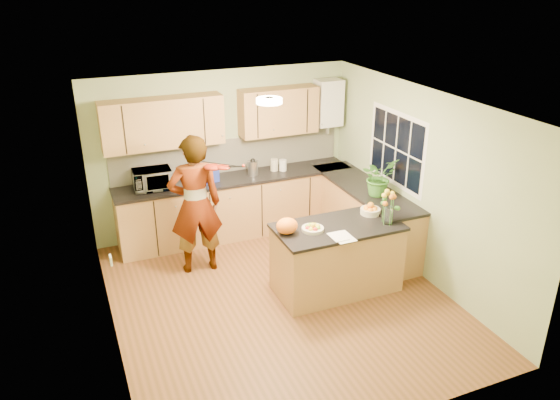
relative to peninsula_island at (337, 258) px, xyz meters
name	(u,v)px	position (x,y,z in m)	size (l,w,h in m)	color
floor	(280,298)	(-0.76, 0.06, -0.45)	(4.50, 4.50, 0.00)	brown
ceiling	(279,103)	(-0.76, 0.06, 2.05)	(4.00, 4.50, 0.02)	white
wall_back	(223,152)	(-0.76, 2.31, 0.80)	(4.00, 0.02, 2.50)	#91A575
wall_front	(384,311)	(-0.76, -2.19, 0.80)	(4.00, 0.02, 2.50)	#91A575
wall_left	(103,238)	(-2.76, 0.06, 0.80)	(0.02, 4.50, 2.50)	#91A575
wall_right	(421,184)	(1.24, 0.06, 0.80)	(0.02, 4.50, 2.50)	#91A575
back_counter	(237,206)	(-0.66, 2.01, 0.02)	(3.64, 0.62, 0.94)	#A27441
right_counter	(364,216)	(0.94, 0.91, 0.02)	(0.62, 2.24, 0.94)	#A27441
splashback	(229,155)	(-0.66, 2.30, 0.75)	(3.60, 0.02, 0.52)	beige
upper_cabinets	(213,118)	(-0.94, 2.14, 1.40)	(3.20, 0.34, 0.70)	#A27441
boiler	(328,103)	(0.94, 2.15, 1.44)	(0.40, 0.30, 0.86)	white
window_right	(396,149)	(1.23, 0.66, 1.10)	(0.01, 1.30, 1.05)	white
light_switch	(111,260)	(-2.75, -0.54, 0.85)	(0.02, 0.09, 0.09)	white
ceiling_lamp	(269,101)	(-0.76, 0.36, 2.01)	(0.30, 0.30, 0.07)	#FFEABF
peninsula_island	(337,258)	(0.00, 0.00, 0.00)	(1.58, 0.81, 0.91)	#A27441
fruit_dish	(313,228)	(-0.35, 0.00, 0.49)	(0.27, 0.27, 0.09)	beige
orange_bowl	(370,209)	(0.55, 0.15, 0.52)	(0.26, 0.26, 0.15)	beige
flower_vase	(389,200)	(0.60, -0.18, 0.77)	(0.26, 0.26, 0.49)	silver
orange_bag	(287,226)	(-0.67, 0.05, 0.55)	(0.26, 0.22, 0.20)	orange
papers	(343,237)	(-0.10, -0.30, 0.46)	(0.23, 0.31, 0.01)	white
violinist	(195,205)	(-1.50, 1.18, 0.51)	(0.70, 0.46, 1.92)	tan
violin	(213,167)	(-1.30, 0.96, 1.08)	(0.55, 0.22, 0.11)	#4D0B04
microwave	(152,179)	(-1.90, 2.02, 0.63)	(0.53, 0.36, 0.29)	white
blue_box	(208,174)	(-1.10, 2.00, 0.60)	(0.28, 0.21, 0.23)	#212F98
kettle	(253,167)	(-0.38, 2.02, 0.61)	(0.16, 0.16, 0.30)	#B8B8BC
jar_cream	(274,165)	(-0.02, 2.06, 0.58)	(0.12, 0.12, 0.18)	beige
jar_white	(283,165)	(0.10, 2.00, 0.57)	(0.11, 0.11, 0.17)	white
potted_plant	(379,177)	(0.94, 0.60, 0.75)	(0.48, 0.41, 0.53)	#3B7D29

